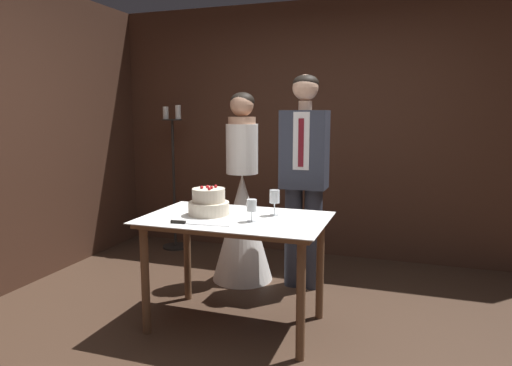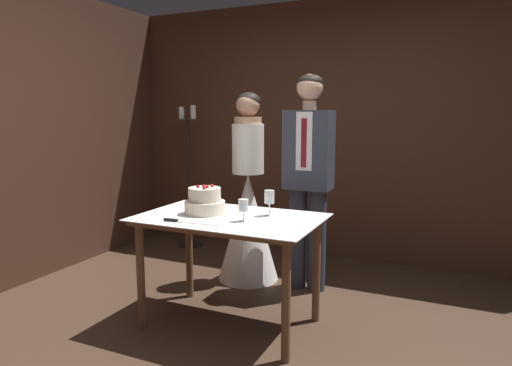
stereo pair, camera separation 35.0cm
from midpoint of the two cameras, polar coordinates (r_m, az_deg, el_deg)
name	(u,v)px [view 2 (the right image)]	position (r m, az deg, el deg)	size (l,w,h in m)	color
ground_plane	(244,351)	(3.07, 1.91, -20.28)	(40.00, 40.00, 0.00)	#422D21
wall_back	(337,131)	(4.79, 12.20, 6.35)	(4.76, 0.12, 2.61)	#472B1E
cake_table	(230,231)	(3.16, -0.13, -6.04)	(1.25, 0.79, 0.78)	brown
tiered_cake	(205,202)	(3.22, -3.35, -2.41)	(0.29, 0.29, 0.21)	beige
cake_knife	(180,221)	(2.99, -6.15, -4.81)	(0.40, 0.06, 0.02)	silver
wine_glass_near	(243,206)	(2.98, 1.77, -2.92)	(0.07, 0.07, 0.15)	silver
wine_glass_middle	(269,198)	(3.15, 4.86, -1.94)	(0.07, 0.07, 0.18)	silver
bride	(248,212)	(4.06, 1.47, -3.72)	(0.54, 0.54, 1.67)	white
groom	(308,172)	(3.82, 9.18, 1.37)	(0.38, 0.25, 1.80)	#333847
candle_stand	(189,181)	(5.10, -6.45, 0.20)	(0.28, 0.28, 1.57)	black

